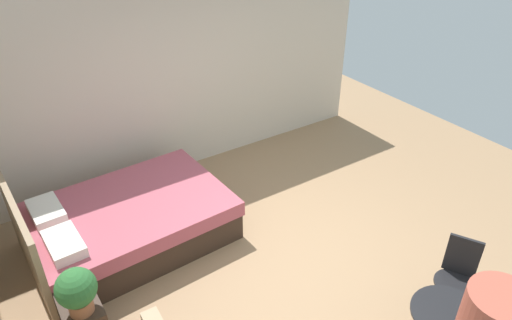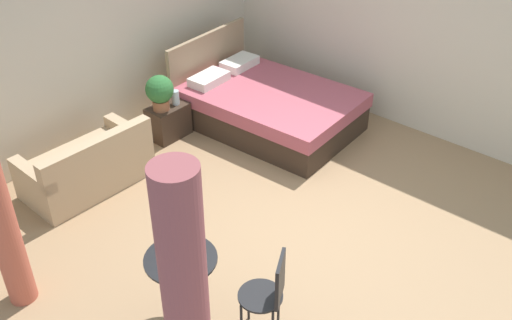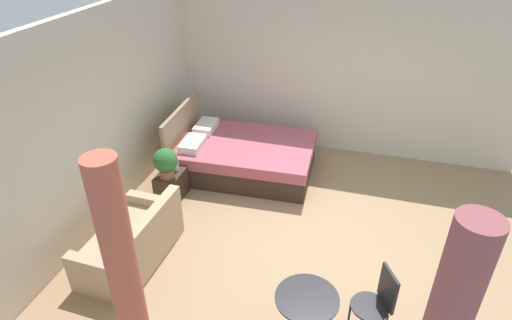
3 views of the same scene
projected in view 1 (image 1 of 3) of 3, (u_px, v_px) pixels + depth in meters
The scene contains 7 objects.
ground_plane at pixel (298, 267), 5.26m from camera, with size 8.48×9.03×0.02m, color #9E7A56.
wall_right at pixel (183, 73), 6.46m from camera, with size 0.12×6.03×2.89m, color beige.
bed at pixel (125, 223), 5.45m from camera, with size 1.66×2.34×1.08m.
nightstand at pixel (83, 320), 4.34m from camera, with size 0.53×0.35×0.45m.
potted_plant at pixel (77, 290), 4.02m from camera, with size 0.36×0.36×0.47m.
vase at pixel (78, 286), 4.28m from camera, with size 0.10×0.10×0.19m.
cafe_chair_near_window at pixel (458, 272), 4.43m from camera, with size 0.52×0.52×0.91m.
Camera 1 is at (-2.95, 2.52, 3.78)m, focal length 32.39 mm.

